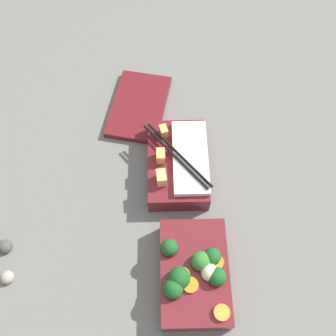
% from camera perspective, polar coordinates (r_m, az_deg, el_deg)
% --- Properties ---
extents(ground_plane, '(3.00, 3.00, 0.00)m').
position_cam_1_polar(ground_plane, '(0.78, 1.22, -7.73)').
color(ground_plane, slate).
extents(bento_tray_vegetable, '(0.19, 0.12, 0.08)m').
position_cam_1_polar(bento_tray_vegetable, '(0.72, 3.80, -14.94)').
color(bento_tray_vegetable, maroon).
rests_on(bento_tray_vegetable, ground_plane).
extents(bento_tray_rice, '(0.19, 0.13, 0.07)m').
position_cam_1_polar(bento_tray_rice, '(0.80, 1.52, 0.67)').
color(bento_tray_rice, maroon).
rests_on(bento_tray_rice, ground_plane).
extents(bento_lid, '(0.20, 0.15, 0.02)m').
position_cam_1_polar(bento_lid, '(0.91, -4.22, 8.93)').
color(bento_lid, maroon).
rests_on(bento_lid, ground_plane).
extents(pebble_0, '(0.03, 0.03, 0.03)m').
position_cam_1_polar(pebble_0, '(0.80, -22.30, -14.46)').
color(pebble_0, gray).
rests_on(pebble_0, ground_plane).
extents(pebble_1, '(0.03, 0.03, 0.03)m').
position_cam_1_polar(pebble_1, '(0.82, -22.58, -10.50)').
color(pebble_1, '#474442').
rests_on(pebble_1, ground_plane).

